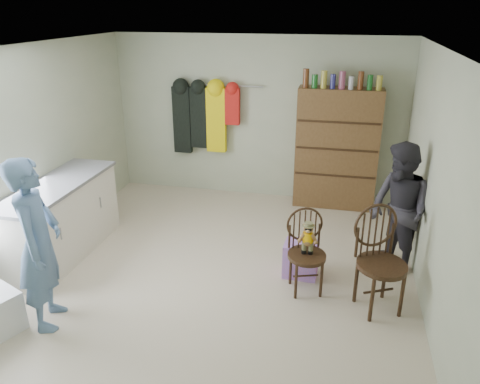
% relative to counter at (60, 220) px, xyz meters
% --- Properties ---
extents(ground_plane, '(5.00, 5.00, 0.00)m').
position_rel_counter_xyz_m(ground_plane, '(1.95, 0.00, -0.47)').
color(ground_plane, beige).
rests_on(ground_plane, ground).
extents(room_walls, '(5.00, 5.00, 5.00)m').
position_rel_counter_xyz_m(room_walls, '(1.95, 0.53, 1.11)').
color(room_walls, '#B6BB9D').
rests_on(room_walls, ground).
extents(counter, '(0.64, 1.86, 0.94)m').
position_rel_counter_xyz_m(counter, '(0.00, 0.00, 0.00)').
color(counter, silver).
rests_on(counter, ground).
extents(chair_front, '(0.52, 0.52, 0.92)m').
position_rel_counter_xyz_m(chair_front, '(2.99, -0.10, 0.06)').
color(chair_front, '#382313').
rests_on(chair_front, ground).
extents(chair_far, '(0.65, 0.65, 1.09)m').
position_rel_counter_xyz_m(chair_far, '(3.72, -0.26, 0.11)').
color(chair_far, '#382313').
rests_on(chair_far, ground).
extents(striped_bag, '(0.39, 0.31, 0.40)m').
position_rel_counter_xyz_m(striped_bag, '(2.92, 0.16, -0.27)').
color(striped_bag, '#E572CB').
rests_on(striped_bag, ground).
extents(person_left, '(0.59, 0.71, 1.69)m').
position_rel_counter_xyz_m(person_left, '(0.61, -1.21, 0.37)').
color(person_left, slate).
rests_on(person_left, ground).
extents(person_right, '(0.87, 0.93, 1.53)m').
position_rel_counter_xyz_m(person_right, '(3.95, 0.51, 0.29)').
color(person_right, '#2D2B33').
rests_on(person_right, ground).
extents(dresser, '(1.20, 0.39, 2.06)m').
position_rel_counter_xyz_m(dresser, '(3.20, 2.30, 0.44)').
color(dresser, brown).
rests_on(dresser, ground).
extents(coat_rack, '(1.42, 0.12, 1.09)m').
position_rel_counter_xyz_m(coat_rack, '(1.12, 2.38, 0.78)').
color(coat_rack, '#99999E').
rests_on(coat_rack, ground).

